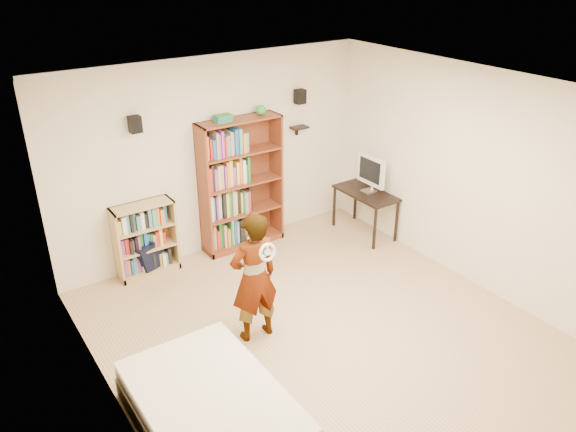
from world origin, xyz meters
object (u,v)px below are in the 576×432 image
low_bookshelf (146,239)px  daybed (211,407)px  tall_bookshelf (241,185)px  person (254,278)px  computer_desk (365,213)px

low_bookshelf → daybed: low_bookshelf is taller
tall_bookshelf → daybed: 3.53m
low_bookshelf → person: 2.01m
low_bookshelf → daybed: size_ratio=0.56×
tall_bookshelf → computer_desk: size_ratio=1.89×
daybed → person: 1.47m
tall_bookshelf → person: 2.14m
tall_bookshelf → person: size_ratio=1.24×
low_bookshelf → tall_bookshelf: bearing=-0.9°
tall_bookshelf → low_bookshelf: size_ratio=1.89×
low_bookshelf → computer_desk: (3.10, -0.74, -0.16)m
low_bookshelf → computer_desk: bearing=-13.4°
computer_desk → low_bookshelf: bearing=166.6°
tall_bookshelf → daybed: (-1.97, -2.85, -0.67)m
daybed → person: (1.02, 0.94, 0.49)m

